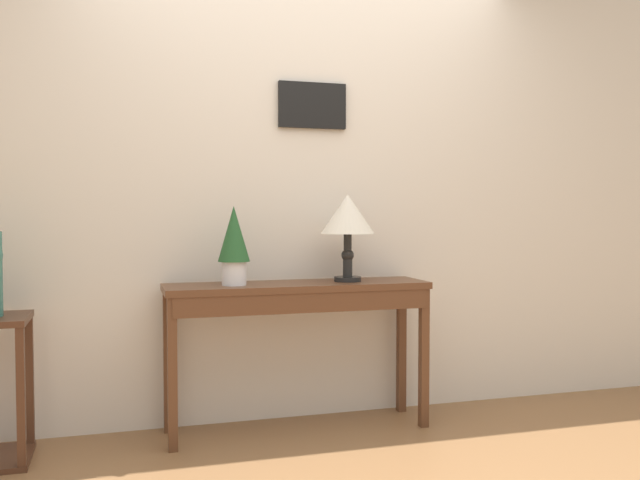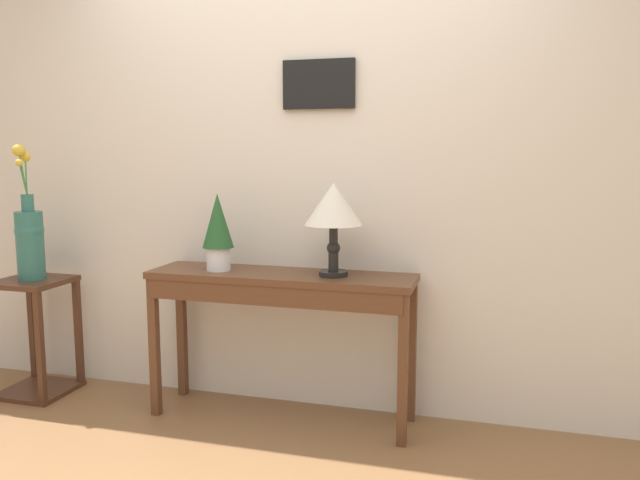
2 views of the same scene
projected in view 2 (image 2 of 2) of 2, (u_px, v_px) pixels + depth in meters
The scene contains 6 objects.
back_wall_with_art at pixel (309, 152), 3.41m from camera, with size 9.00×0.13×2.80m.
console_table at pixel (280, 295), 3.25m from camera, with size 1.38×0.37×0.78m.
table_lamp at pixel (334, 208), 3.13m from camera, with size 0.29×0.29×0.47m.
potted_plant_on_console at pixel (218, 228), 3.30m from camera, with size 0.16×0.16×0.40m.
pedestal_stand_left at pixel (36, 337), 3.67m from camera, with size 0.37×0.37×0.68m.
flower_vase_tall at pixel (30, 236), 3.59m from camera, with size 0.16×0.16×0.76m.
Camera 2 is at (1.01, -1.97, 1.40)m, focal length 35.60 mm.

